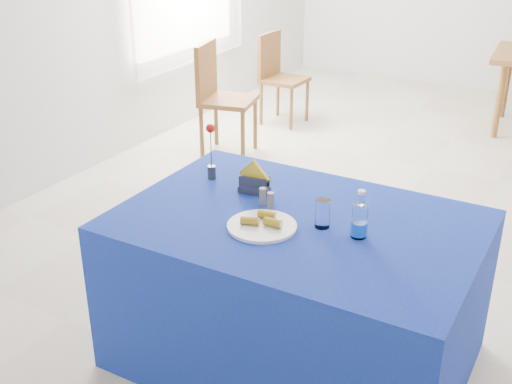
# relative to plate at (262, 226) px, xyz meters

# --- Properties ---
(floor) EXTENTS (7.00, 7.00, 0.00)m
(floor) POSITION_rel_plate_xyz_m (0.01, 2.14, -0.77)
(floor) COLOR beige
(floor) RESTS_ON ground
(plate) EXTENTS (0.31, 0.31, 0.01)m
(plate) POSITION_rel_plate_xyz_m (0.00, 0.00, 0.00)
(plate) COLOR white
(plate) RESTS_ON blue_table
(drinking_glass) EXTENTS (0.07, 0.07, 0.13)m
(drinking_glass) POSITION_rel_plate_xyz_m (0.22, 0.14, 0.06)
(drinking_glass) COLOR white
(drinking_glass) RESTS_ON blue_table
(salt_shaker) EXTENTS (0.03, 0.03, 0.08)m
(salt_shaker) POSITION_rel_plate_xyz_m (-0.11, 0.20, 0.04)
(salt_shaker) COLOR slate
(salt_shaker) RESTS_ON blue_table
(pepper_shaker) EXTENTS (0.03, 0.03, 0.08)m
(pepper_shaker) POSITION_rel_plate_xyz_m (-0.05, 0.18, 0.04)
(pepper_shaker) COLOR slate
(pepper_shaker) RESTS_ON blue_table
(blue_table) EXTENTS (1.60, 1.10, 0.76)m
(blue_table) POSITION_rel_plate_xyz_m (0.10, 0.15, -0.39)
(blue_table) COLOR navy
(blue_table) RESTS_ON floor
(water_bottle) EXTENTS (0.07, 0.07, 0.21)m
(water_bottle) POSITION_rel_plate_xyz_m (0.40, 0.13, 0.06)
(water_bottle) COLOR white
(water_bottle) RESTS_ON blue_table
(napkin_holder) EXTENTS (0.16, 0.08, 0.17)m
(napkin_holder) POSITION_rel_plate_xyz_m (-0.21, 0.30, 0.04)
(napkin_holder) COLOR #3A3A3F
(napkin_holder) RESTS_ON blue_table
(rose_vase) EXTENTS (0.05, 0.05, 0.29)m
(rose_vase) POSITION_rel_plate_xyz_m (-0.48, 0.34, 0.13)
(rose_vase) COLOR #29282E
(rose_vase) RESTS_ON blue_table
(chair_win_a) EXTENTS (0.52, 0.52, 0.97)m
(chair_win_a) POSITION_rel_plate_xyz_m (-1.73, 2.35, -0.21)
(chair_win_a) COLOR brown
(chair_win_a) RESTS_ON floor
(chair_win_b) EXTENTS (0.41, 0.41, 0.89)m
(chair_win_b) POSITION_rel_plate_xyz_m (-1.70, 3.38, -0.26)
(chair_win_b) COLOR brown
(chair_win_b) RESTS_ON floor
(banana_pieces) EXTENTS (0.18, 0.14, 0.04)m
(banana_pieces) POSITION_rel_plate_xyz_m (-0.00, 0.02, 0.03)
(banana_pieces) COLOR yellow
(banana_pieces) RESTS_ON plate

